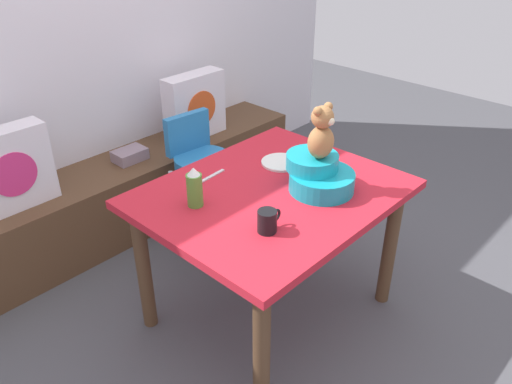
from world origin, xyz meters
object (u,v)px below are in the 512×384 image
teddy_bear (322,133)px  pillow_floral_left (8,170)px  ketchup_bottle (195,188)px  coffee_mug (268,221)px  dining_table (271,210)px  infant_seat_teal (318,175)px  pillow_floral_right (195,106)px  dinner_plate_near (281,162)px  book_stack (130,155)px  highchair (201,162)px

teddy_bear → pillow_floral_left: bearing=122.5°
ketchup_bottle → coffee_mug: (0.07, -0.36, -0.04)m
dining_table → infant_seat_teal: size_ratio=3.50×
pillow_floral_right → dinner_plate_near: (-0.34, -1.06, 0.07)m
book_stack → pillow_floral_left: bearing=-178.4°
dinner_plate_near → coffee_mug: bearing=-144.4°
dining_table → pillow_floral_left: bearing=120.3°
dining_table → teddy_bear: 0.44m
teddy_bear → dinner_plate_near: 0.41m
book_stack → infant_seat_teal: 1.41m
pillow_floral_right → coffee_mug: pillow_floral_right is taller
pillow_floral_left → coffee_mug: 1.49m
dining_table → infant_seat_teal: infant_seat_teal is taller
pillow_floral_right → teddy_bear: bearing=-107.1°
highchair → teddy_bear: size_ratio=3.16×
book_stack → coffee_mug: (-0.29, -1.43, 0.29)m
pillow_floral_left → ketchup_bottle: size_ratio=2.38×
pillow_floral_left → dinner_plate_near: pillow_floral_left is taller
pillow_floral_left → ketchup_bottle: ketchup_bottle is taller
dining_table → coffee_mug: size_ratio=9.64×
highchair → dinner_plate_near: size_ratio=3.95×
infant_seat_teal → book_stack: bearing=95.0°
teddy_bear → coffee_mug: bearing=-171.6°
pillow_floral_left → book_stack: size_ratio=2.20×
pillow_floral_left → teddy_bear: teddy_bear is taller
pillow_floral_right → ketchup_bottle: 1.39m
pillow_floral_left → pillow_floral_right: bearing=0.0°
infant_seat_teal → coffee_mug: 0.42m
dining_table → infant_seat_teal: (0.16, -0.14, 0.18)m
ketchup_bottle → coffee_mug: size_ratio=1.54×
pillow_floral_right → dining_table: bearing=-115.4°
infant_seat_teal → pillow_floral_left: bearing=122.5°
infant_seat_teal → dinner_plate_near: infant_seat_teal is taller
pillow_floral_right → dining_table: 1.34m
pillow_floral_left → dinner_plate_near: (0.94, -1.06, 0.07)m
infant_seat_teal → ketchup_bottle: 0.57m
ketchup_bottle → pillow_floral_right: bearing=49.4°
dining_table → highchair: highchair is taller
infant_seat_teal → coffee_mug: (-0.41, -0.06, -0.02)m
coffee_mug → pillow_floral_left: bearing=107.6°
book_stack → dinner_plate_near: bearing=-79.6°
infant_seat_teal → teddy_bear: (0.00, -0.00, 0.21)m
pillow_floral_left → dinner_plate_near: 1.42m
ketchup_bottle → coffee_mug: ketchup_bottle is taller
book_stack → infant_seat_teal: size_ratio=0.61×
pillow_floral_right → dinner_plate_near: size_ratio=2.20×
teddy_bear → ketchup_bottle: teddy_bear is taller
pillow_floral_right → ketchup_bottle: bearing=-130.6°
book_stack → dinner_plate_near: size_ratio=1.00×
coffee_mug → dinner_plate_near: coffee_mug is taller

